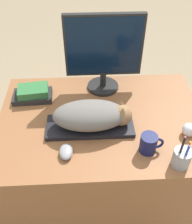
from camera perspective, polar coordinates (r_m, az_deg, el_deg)
desk at (r=1.69m, az=1.12°, el=-10.82°), size 1.11×0.78×0.77m
keyboard at (r=1.34m, az=-1.30°, el=-3.07°), size 0.44×0.17×0.02m
cat at (r=1.29m, az=-0.44°, el=-0.67°), size 0.39×0.19×0.13m
monitor at (r=1.47m, az=1.71°, el=13.30°), size 0.43×0.19×0.46m
computer_mouse at (r=1.23m, az=-6.56°, el=-8.58°), size 0.06×0.10×0.04m
coffee_mug at (r=1.24m, az=11.46°, el=-6.75°), size 0.11×0.08×0.10m
pen_cup at (r=1.22m, az=18.13°, el=-9.44°), size 0.08×0.08×0.19m
baseball at (r=1.37m, az=19.61°, el=-3.66°), size 0.07×0.07×0.07m
book_stack at (r=1.55m, az=-13.57°, el=3.91°), size 0.22×0.14×0.07m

